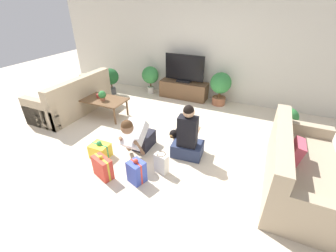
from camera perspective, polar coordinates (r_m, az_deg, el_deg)
ground_plane at (r=4.37m, az=-3.63°, el=-4.13°), size 16.00×16.00×0.00m
wall_back at (r=6.18m, az=7.93°, el=18.93°), size 8.40×0.06×2.60m
sofa_left at (r=5.91m, az=-22.91°, el=6.29°), size 0.88×1.92×0.87m
sofa_right at (r=3.73m, az=29.96°, el=-9.67°), size 0.88×1.92×0.87m
coffee_table at (r=5.40m, az=-16.20°, el=6.19°), size 1.08×0.61×0.42m
tv_console at (r=6.29m, az=3.98°, el=9.17°), size 1.30×0.43×0.46m
tv at (r=6.12m, az=4.17°, el=14.02°), size 1.07×0.20×0.72m
potted_plant_back_left at (r=6.55m, az=-4.50°, el=12.55°), size 0.48×0.48×0.77m
potted_plant_back_right at (r=5.90m, az=13.17°, el=9.99°), size 0.53×0.53×0.84m
potted_plant_corner_right at (r=4.81m, az=27.80°, el=0.50°), size 0.37×0.37×0.68m
potted_plant_corner_left at (r=6.65m, az=-14.34°, el=11.79°), size 0.45×0.45×0.74m
person_kneeling at (r=3.94m, az=-7.80°, el=-2.50°), size 0.35×0.80×0.79m
person_sitting at (r=3.84m, az=5.02°, el=-3.11°), size 0.55×0.51×0.99m
dog at (r=4.23m, az=2.65°, el=-1.69°), size 0.25×0.56×0.35m
gift_box_a at (r=4.10m, az=-16.81°, el=-5.93°), size 0.32×0.27×0.32m
gift_box_b at (r=3.64m, az=-16.25°, el=-10.03°), size 0.38×0.27×0.40m
gift_box_c at (r=3.45m, az=-7.98°, el=-11.38°), size 0.29×0.28×0.41m
gift_bag_a at (r=3.59m, az=-1.72°, el=-9.42°), size 0.23×0.16×0.35m
mug at (r=5.47m, az=-17.32°, el=7.33°), size 0.12×0.08×0.09m
tabletop_plant at (r=5.26m, az=-16.37°, el=7.52°), size 0.17×0.17×0.22m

